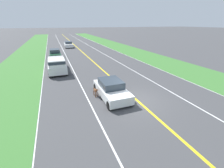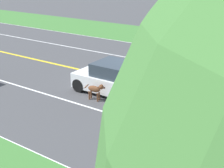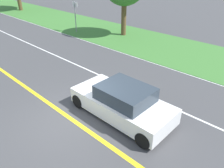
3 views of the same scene
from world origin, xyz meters
name	(u,v)px [view 3 (image 3 of 3)]	position (x,y,z in m)	size (l,w,h in m)	color
ground_plane	(71,119)	(0.00, 0.00, 0.00)	(400.00, 400.00, 0.00)	#424244
centre_divider_line	(71,119)	(0.00, 0.00, 0.00)	(0.18, 160.00, 0.01)	yellow
lane_edge_line_right	(164,67)	(7.00, 0.00, 0.00)	(0.14, 160.00, 0.01)	white
lane_dash_same_dir	(127,87)	(3.50, 0.00, 0.00)	(0.10, 160.00, 0.01)	white
grass_verge_right	(188,53)	(10.00, 0.00, 0.01)	(6.00, 160.00, 0.03)	#3D7533
ego_car	(123,102)	(1.60, -1.31, 0.64)	(1.90, 4.23, 1.38)	white
dog	(149,98)	(2.79, -1.78, 0.49)	(0.24, 1.04, 0.78)	brown
street_sign	(75,13)	(8.09, 9.84, 1.66)	(0.11, 0.64, 2.65)	gray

